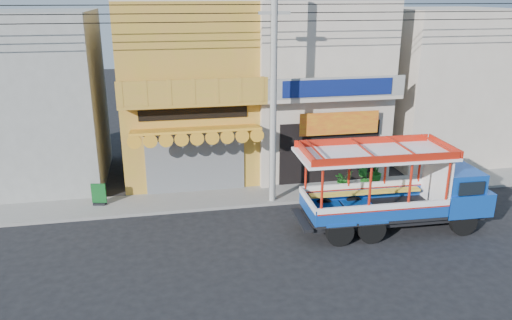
{
  "coord_description": "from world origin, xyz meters",
  "views": [
    {
      "loc": [
        -5.37,
        -15.34,
        8.26
      ],
      "look_at": [
        -1.85,
        2.5,
        2.2
      ],
      "focal_mm": 35.0,
      "sensor_mm": 36.0,
      "label": 1
    }
  ],
  "objects_px": {
    "potted_plant_b": "(364,179)",
    "potted_plant_a": "(343,180)",
    "green_sign": "(99,196)",
    "potted_plant_c": "(375,171)",
    "utility_pole": "(277,82)",
    "songthaew_truck": "(407,188)"
  },
  "relations": [
    {
      "from": "potted_plant_a",
      "to": "green_sign",
      "type": "bearing_deg",
      "value": 156.26
    },
    {
      "from": "green_sign",
      "to": "potted_plant_a",
      "type": "relative_size",
      "value": 1.05
    },
    {
      "from": "green_sign",
      "to": "potted_plant_b",
      "type": "relative_size",
      "value": 0.91
    },
    {
      "from": "potted_plant_a",
      "to": "potted_plant_c",
      "type": "distance_m",
      "value": 1.71
    },
    {
      "from": "potted_plant_b",
      "to": "songthaew_truck",
      "type": "bearing_deg",
      "value": 127.39
    },
    {
      "from": "potted_plant_b",
      "to": "utility_pole",
      "type": "bearing_deg",
      "value": 42.4
    },
    {
      "from": "utility_pole",
      "to": "green_sign",
      "type": "distance_m",
      "value": 8.51
    },
    {
      "from": "songthaew_truck",
      "to": "green_sign",
      "type": "distance_m",
      "value": 12.02
    },
    {
      "from": "green_sign",
      "to": "potted_plant_c",
      "type": "bearing_deg",
      "value": 0.56
    },
    {
      "from": "green_sign",
      "to": "potted_plant_a",
      "type": "height_order",
      "value": "green_sign"
    },
    {
      "from": "green_sign",
      "to": "potted_plant_a",
      "type": "xyz_separation_m",
      "value": [
        10.32,
        -0.28,
        0.05
      ]
    },
    {
      "from": "potted_plant_b",
      "to": "potted_plant_a",
      "type": "bearing_deg",
      "value": 22.2
    },
    {
      "from": "songthaew_truck",
      "to": "potted_plant_a",
      "type": "distance_m",
      "value": 4.07
    },
    {
      "from": "green_sign",
      "to": "potted_plant_c",
      "type": "relative_size",
      "value": 0.81
    },
    {
      "from": "utility_pole",
      "to": "potted_plant_b",
      "type": "distance_m",
      "value": 6.01
    },
    {
      "from": "songthaew_truck",
      "to": "potted_plant_c",
      "type": "distance_m",
      "value": 4.38
    },
    {
      "from": "utility_pole",
      "to": "potted_plant_a",
      "type": "height_order",
      "value": "utility_pole"
    },
    {
      "from": "potted_plant_c",
      "to": "potted_plant_a",
      "type": "bearing_deg",
      "value": -77.03
    },
    {
      "from": "potted_plant_c",
      "to": "songthaew_truck",
      "type": "bearing_deg",
      "value": -10.27
    },
    {
      "from": "green_sign",
      "to": "potted_plant_a",
      "type": "distance_m",
      "value": 10.32
    },
    {
      "from": "songthaew_truck",
      "to": "potted_plant_a",
      "type": "height_order",
      "value": "songthaew_truck"
    },
    {
      "from": "potted_plant_a",
      "to": "potted_plant_b",
      "type": "bearing_deg",
      "value": -36.48
    }
  ]
}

